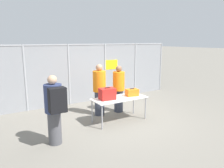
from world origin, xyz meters
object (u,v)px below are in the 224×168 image
at_px(traveler_hooded, 54,108).
at_px(security_worker_far, 119,88).
at_px(security_worker_near, 99,89).
at_px(suitcase_red, 107,94).
at_px(inspection_table, 119,100).
at_px(suitcase_orange, 132,92).
at_px(utility_trailer, 100,81).

distance_m(traveler_hooded, security_worker_far, 2.92).
xyz_separation_m(traveler_hooded, security_worker_near, (1.91, 1.32, -0.04)).
height_order(suitcase_red, traveler_hooded, traveler_hooded).
height_order(inspection_table, suitcase_red, suitcase_red).
bearing_deg(inspection_table, security_worker_far, 57.98).
bearing_deg(security_worker_near, inspection_table, 101.29).
relative_size(inspection_table, suitcase_red, 3.54).
bearing_deg(suitcase_orange, security_worker_far, 89.65).
distance_m(suitcase_orange, security_worker_far, 0.76).
height_order(suitcase_orange, traveler_hooded, traveler_hooded).
bearing_deg(traveler_hooded, security_worker_far, 9.90).
height_order(security_worker_near, utility_trailer, security_worker_near).
bearing_deg(security_worker_near, security_worker_far, 169.65).
height_order(inspection_table, security_worker_near, security_worker_near).
height_order(suitcase_orange, security_worker_far, security_worker_far).
xyz_separation_m(inspection_table, security_worker_far, (0.47, 0.75, 0.16)).
height_order(security_worker_far, utility_trailer, security_worker_far).
height_order(inspection_table, traveler_hooded, traveler_hooded).
distance_m(suitcase_red, security_worker_near, 0.78).
bearing_deg(suitcase_orange, inspection_table, 178.84).
bearing_deg(traveler_hooded, suitcase_orange, -4.96).
bearing_deg(utility_trailer, suitcase_red, -116.14).
bearing_deg(suitcase_orange, utility_trailer, 74.58).
bearing_deg(suitcase_orange, security_worker_near, 131.59).
relative_size(suitcase_orange, utility_trailer, 0.11).
height_order(inspection_table, suitcase_orange, suitcase_orange).
bearing_deg(utility_trailer, inspection_table, -111.23).
relative_size(security_worker_near, utility_trailer, 0.44).
bearing_deg(utility_trailer, traveler_hooded, -128.94).
relative_size(inspection_table, utility_trailer, 0.44).
xyz_separation_m(inspection_table, traveler_hooded, (-2.16, -0.51, 0.25)).
distance_m(traveler_hooded, utility_trailer, 6.04).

